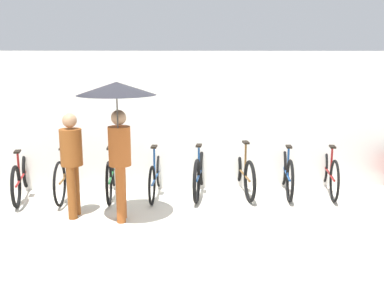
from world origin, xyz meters
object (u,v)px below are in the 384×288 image
at_px(parked_bicycle_2, 67,174).
at_px(parked_bicycle_6, 243,172).
at_px(parked_bicycle_8, 329,171).
at_px(pedestrian_leading, 72,158).
at_px(parked_bicycle_1, 22,176).
at_px(parked_bicycle_7, 286,172).
at_px(parked_bicycle_5, 200,172).
at_px(pedestrian_center, 118,111).
at_px(parked_bicycle_4, 156,175).
at_px(parked_bicycle_3, 112,174).

xyz_separation_m(parked_bicycle_2, parked_bicycle_6, (3.06, 0.08, -0.02)).
xyz_separation_m(parked_bicycle_8, pedestrian_leading, (-4.25, -1.04, 0.53)).
distance_m(parked_bicycle_1, parked_bicycle_2, 0.77).
bearing_deg(parked_bicycle_1, parked_bicycle_8, -99.49).
bearing_deg(parked_bicycle_7, parked_bicycle_6, 92.79).
height_order(parked_bicycle_5, pedestrian_leading, pedestrian_leading).
relative_size(parked_bicycle_5, parked_bicycle_7, 1.03).
distance_m(parked_bicycle_1, pedestrian_center, 2.57).
height_order(parked_bicycle_4, parked_bicycle_5, parked_bicycle_4).
bearing_deg(parked_bicycle_3, parked_bicycle_7, -93.06).
bearing_deg(parked_bicycle_6, parked_bicycle_1, 87.81).
relative_size(parked_bicycle_5, parked_bicycle_8, 0.98).
xyz_separation_m(parked_bicycle_5, parked_bicycle_6, (0.76, 0.05, -0.02)).
bearing_deg(parked_bicycle_5, parked_bicycle_3, 100.10).
bearing_deg(parked_bicycle_5, pedestrian_leading, 127.42).
relative_size(parked_bicycle_6, pedestrian_center, 0.86).
distance_m(parked_bicycle_3, parked_bicycle_5, 1.53).
bearing_deg(pedestrian_center, parked_bicycle_2, -51.47).
relative_size(parked_bicycle_3, parked_bicycle_5, 1.03).
xyz_separation_m(parked_bicycle_3, parked_bicycle_5, (1.53, 0.02, -0.00)).
relative_size(parked_bicycle_5, pedestrian_leading, 1.10).
distance_m(parked_bicycle_1, parked_bicycle_5, 3.06).
xyz_separation_m(parked_bicycle_1, parked_bicycle_4, (2.29, 0.00, -0.01)).
distance_m(parked_bicycle_2, parked_bicycle_4, 1.53).
bearing_deg(parked_bicycle_3, pedestrian_leading, 154.41).
height_order(parked_bicycle_6, pedestrian_leading, pedestrian_leading).
relative_size(parked_bicycle_2, parked_bicycle_4, 1.07).
bearing_deg(parked_bicycle_1, parked_bicycle_5, -99.08).
height_order(parked_bicycle_3, pedestrian_center, pedestrian_center).
height_order(parked_bicycle_7, pedestrian_leading, pedestrian_leading).
height_order(parked_bicycle_7, pedestrian_center, pedestrian_center).
height_order(parked_bicycle_5, pedestrian_center, pedestrian_center).
bearing_deg(parked_bicycle_4, parked_bicycle_6, -81.18).
relative_size(parked_bicycle_2, parked_bicycle_5, 1.01).
relative_size(parked_bicycle_2, parked_bicycle_3, 0.99).
bearing_deg(parked_bicycle_5, parked_bicycle_8, -80.67).
xyz_separation_m(parked_bicycle_2, parked_bicycle_4, (1.53, -0.02, -0.04)).
xyz_separation_m(parked_bicycle_5, parked_bicycle_7, (1.53, -0.02, -0.01)).
distance_m(parked_bicycle_3, parked_bicycle_7, 3.06).
xyz_separation_m(parked_bicycle_7, pedestrian_leading, (-3.48, -1.02, 0.54)).
bearing_deg(pedestrian_leading, parked_bicycle_8, -161.95).
bearing_deg(parked_bicycle_7, parked_bicycle_5, 97.22).
height_order(parked_bicycle_1, pedestrian_leading, pedestrian_leading).
height_order(parked_bicycle_4, pedestrian_center, pedestrian_center).
bearing_deg(parked_bicycle_2, pedestrian_center, -140.95).
relative_size(parked_bicycle_8, pedestrian_leading, 1.13).
height_order(parked_bicycle_8, pedestrian_leading, pedestrian_leading).
relative_size(parked_bicycle_3, parked_bicycle_7, 1.05).
relative_size(parked_bicycle_1, pedestrian_center, 0.86).
height_order(parked_bicycle_2, pedestrian_center, pedestrian_center).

